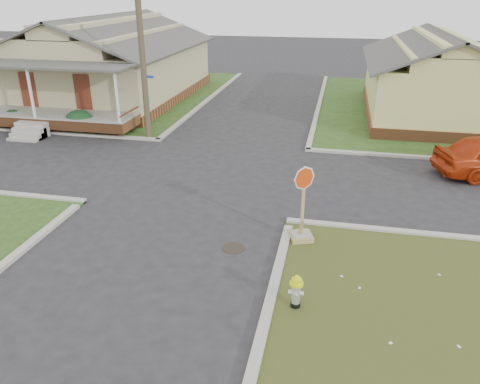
# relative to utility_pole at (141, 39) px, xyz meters

# --- Properties ---
(ground) EXTENTS (120.00, 120.00, 0.00)m
(ground) POSITION_rel_utility_pole_xyz_m (4.20, -8.90, -4.66)
(ground) COLOR #242426
(ground) RESTS_ON ground
(verge_far_left) EXTENTS (19.00, 19.00, 0.05)m
(verge_far_left) POSITION_rel_utility_pole_xyz_m (-8.80, 9.10, -4.64)
(verge_far_left) COLOR #254518
(verge_far_left) RESTS_ON ground
(curbs) EXTENTS (80.00, 40.00, 0.12)m
(curbs) POSITION_rel_utility_pole_xyz_m (4.20, -3.90, -4.66)
(curbs) COLOR #ACA89B
(curbs) RESTS_ON ground
(manhole) EXTENTS (0.64, 0.64, 0.01)m
(manhole) POSITION_rel_utility_pole_xyz_m (6.40, -9.40, -4.66)
(manhole) COLOR black
(manhole) RESTS_ON ground
(corner_house) EXTENTS (10.10, 15.50, 5.30)m
(corner_house) POSITION_rel_utility_pole_xyz_m (-5.80, 7.78, -2.38)
(corner_house) COLOR brown
(corner_house) RESTS_ON ground
(side_house_yellow) EXTENTS (7.60, 11.60, 4.70)m
(side_house_yellow) POSITION_rel_utility_pole_xyz_m (14.20, 7.60, -2.47)
(side_house_yellow) COLOR brown
(side_house_yellow) RESTS_ON ground
(utility_pole) EXTENTS (1.80, 0.28, 9.00)m
(utility_pole) POSITION_rel_utility_pole_xyz_m (0.00, 0.00, 0.00)
(utility_pole) COLOR #483E29
(utility_pole) RESTS_ON ground
(fire_hydrant) EXTENTS (0.31, 0.31, 0.84)m
(fire_hydrant) POSITION_rel_utility_pole_xyz_m (8.40, -11.74, -4.15)
(fire_hydrant) COLOR black
(fire_hydrant) RESTS_ON ground
(stop_sign) EXTENTS (0.65, 0.63, 2.29)m
(stop_sign) POSITION_rel_utility_pole_xyz_m (8.24, -8.55, -4.12)
(stop_sign) COLOR #9E8955
(stop_sign) RESTS_ON ground
(hedge_left) EXTENTS (1.23, 1.01, 0.94)m
(hedge_left) POSITION_rel_utility_pole_xyz_m (-7.77, 0.44, -4.14)
(hedge_left) COLOR #14381B
(hedge_left) RESTS_ON verge_far_left
(hedge_right) EXTENTS (1.47, 1.21, 1.12)m
(hedge_right) POSITION_rel_utility_pole_xyz_m (-3.71, 0.12, -4.05)
(hedge_right) COLOR #14381B
(hedge_right) RESTS_ON verge_far_left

